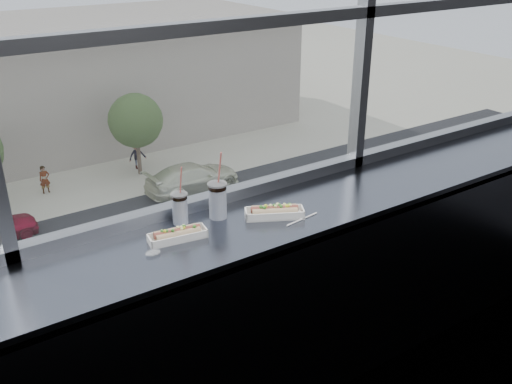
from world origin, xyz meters
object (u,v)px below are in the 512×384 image
hotdog_tray_left (177,234)px  soda_cup_right (218,199)px  hotdog_tray_right (274,212)px  pedestrian_d (137,153)px  soda_cup_left (180,207)px  loose_straw (302,219)px  car_near_d (138,275)px  tree_right (136,121)px  pedestrian_c (44,177)px  car_near_e (294,223)px  wrapper (153,253)px  car_far_c (193,173)px

hotdog_tray_left → soda_cup_right: size_ratio=0.80×
hotdog_tray_left → hotdog_tray_right: 0.51m
hotdog_tray_left → pedestrian_d: (11.13, 29.12, -11.06)m
soda_cup_left → loose_straw: size_ratio=1.45×
hotdog_tray_right → car_near_d: (5.21, 16.30, -11.03)m
soda_cup_right → tree_right: 31.35m
loose_straw → pedestrian_c: loose_straw is taller
pedestrian_c → tree_right: size_ratio=0.38×
hotdog_tray_right → soda_cup_left: (-0.42, 0.20, 0.06)m
pedestrian_d → tree_right: size_ratio=0.41×
car_near_d → pedestrian_c: size_ratio=3.24×
hotdog_tray_right → car_near_e: 23.50m
wrapper → tree_right: 31.61m
wrapper → car_near_d: bearing=70.2°
soda_cup_right → wrapper: (-0.42, -0.15, -0.09)m
car_far_c → car_near_d: bearing=136.9°
pedestrian_d → tree_right: bearing=-105.8°
soda_cup_left → loose_straw: (0.51, -0.30, -0.08)m
hotdog_tray_right → tree_right: (10.38, 28.30, -8.74)m
pedestrian_c → tree_right: 5.99m
car_near_e → car_far_c: 8.07m
hotdog_tray_right → car_far_c: hotdog_tray_right is taller
hotdog_tray_right → car_far_c: bearing=91.3°
wrapper → car_far_c: bearing=62.7°
soda_cup_right → car_near_e: soda_cup_right is taller
hotdog_tray_left → pedestrian_d: 33.08m
pedestrian_d → tree_right: tree_right is taller
wrapper → tree_right: size_ratio=0.02×
pedestrian_c → tree_right: (5.48, -0.38, 2.39)m
hotdog_tray_left → pedestrian_c: hotdog_tray_left is taller
hotdog_tray_right → soda_cup_right: (-0.23, 0.15, 0.07)m
hotdog_tray_left → car_near_d: size_ratio=0.05×
soda_cup_left → wrapper: bearing=-139.7°
hotdog_tray_left → loose_straw: 0.62m
car_near_e → car_far_c: car_near_e is taller
tree_right → hotdog_tray_left: bearing=-111.1°
soda_cup_left → car_near_e: soda_cup_left is taller
car_near_e → car_near_d: size_ratio=1.08×
loose_straw → pedestrian_d: 33.02m
car_near_e → tree_right: 12.46m
hotdog_tray_left → tree_right: 31.50m
hotdog_tray_right → tree_right: bearing=97.2°
hotdog_tray_left → wrapper: 0.17m
pedestrian_d → soda_cup_right: bearing=-110.5°
soda_cup_right → car_near_e: 23.56m
hotdog_tray_left → pedestrian_d: size_ratio=0.14×
soda_cup_right → loose_straw: 0.43m
hotdog_tray_right → tree_right: hotdog_tray_right is taller
hotdog_tray_left → pedestrian_d: bearing=77.6°
car_near_d → tree_right: tree_right is taller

